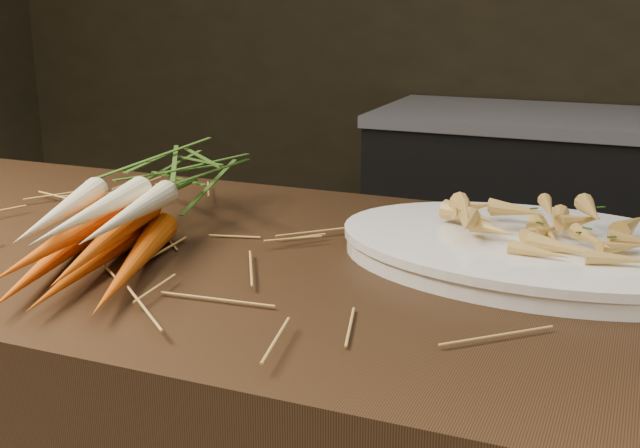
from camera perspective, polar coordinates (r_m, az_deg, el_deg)
The scene contains 4 objects.
straw_bedding at distance 0.99m, azimuth 4.83°, elevation -2.74°, with size 1.40×0.60×0.02m, color olive, non-canonical shape.
root_veg_bunch at distance 1.13m, azimuth -12.81°, elevation 1.49°, with size 0.32×0.59×0.11m.
serving_platter at distance 1.04m, azimuth 15.13°, elevation -2.08°, with size 0.50×0.33×0.03m, color white, non-canonical shape.
roasted_veg_heap at distance 1.03m, azimuth 15.30°, elevation 0.10°, with size 0.24×0.18×0.06m, color gold, non-canonical shape.
Camera 1 is at (0.28, -0.59, 1.23)m, focal length 45.00 mm.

